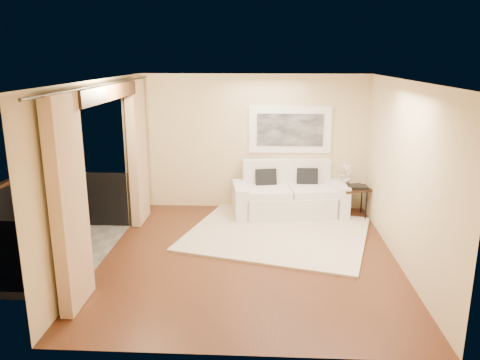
# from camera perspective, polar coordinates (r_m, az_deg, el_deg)

# --- Properties ---
(floor) EXTENTS (5.00, 5.00, 0.00)m
(floor) POSITION_cam_1_polar(r_m,az_deg,el_deg) (7.40, 1.18, -9.31)
(floor) COLOR #552C19
(floor) RESTS_ON ground
(room_shell) EXTENTS (5.00, 6.40, 5.00)m
(room_shell) POSITION_cam_1_polar(r_m,az_deg,el_deg) (7.15, -16.31, 10.21)
(room_shell) COLOR white
(room_shell) RESTS_ON ground
(balcony) EXTENTS (1.81, 2.60, 1.17)m
(balcony) POSITION_cam_1_polar(r_m,az_deg,el_deg) (8.12, -23.01, -6.94)
(balcony) COLOR #605B56
(balcony) RESTS_ON ground
(curtains) EXTENTS (0.16, 4.80, 2.64)m
(curtains) POSITION_cam_1_polar(r_m,az_deg,el_deg) (7.33, -15.49, 0.96)
(curtains) COLOR tan
(curtains) RESTS_ON ground
(artwork) EXTENTS (1.62, 0.07, 0.92)m
(artwork) POSITION_cam_1_polar(r_m,az_deg,el_deg) (9.33, 6.10, 6.11)
(artwork) COLOR white
(artwork) RESTS_ON room_shell
(rug) EXTENTS (3.57, 3.30, 0.04)m
(rug) POSITION_cam_1_polar(r_m,az_deg,el_deg) (8.28, 4.55, -6.49)
(rug) COLOR beige
(rug) RESTS_ON floor
(sofa) EXTENTS (2.27, 1.22, 1.04)m
(sofa) POSITION_cam_1_polar(r_m,az_deg,el_deg) (9.24, 5.93, -1.93)
(sofa) COLOR silver
(sofa) RESTS_ON floor
(side_table) EXTENTS (0.67, 0.67, 0.59)m
(side_table) POSITION_cam_1_polar(r_m,az_deg,el_deg) (9.25, 13.65, -1.19)
(side_table) COLOR black
(side_table) RESTS_ON floor
(tray) EXTENTS (0.39, 0.29, 0.05)m
(tray) POSITION_cam_1_polar(r_m,az_deg,el_deg) (9.18, 14.10, -0.82)
(tray) COLOR black
(tray) RESTS_ON side_table
(orchid) EXTENTS (0.29, 0.28, 0.46)m
(orchid) POSITION_cam_1_polar(r_m,az_deg,el_deg) (9.31, 12.85, 0.78)
(orchid) COLOR white
(orchid) RESTS_ON side_table
(bistro_table) EXTENTS (0.64, 0.64, 0.70)m
(bistro_table) POSITION_cam_1_polar(r_m,az_deg,el_deg) (8.39, -21.97, -2.93)
(bistro_table) COLOR black
(bistro_table) RESTS_ON balcony
(balcony_chair_far) EXTENTS (0.53, 0.53, 0.98)m
(balcony_chair_far) POSITION_cam_1_polar(r_m,az_deg,el_deg) (7.80, -21.03, -4.54)
(balcony_chair_far) COLOR black
(balcony_chair_far) RESTS_ON balcony
(balcony_chair_near) EXTENTS (0.52, 0.52, 1.00)m
(balcony_chair_near) POSITION_cam_1_polar(r_m,az_deg,el_deg) (7.61, -20.78, -4.88)
(balcony_chair_near) COLOR black
(balcony_chair_near) RESTS_ON balcony
(ice_bucket) EXTENTS (0.18, 0.18, 0.20)m
(ice_bucket) POSITION_cam_1_polar(r_m,az_deg,el_deg) (8.49, -22.52, -1.49)
(ice_bucket) COLOR silver
(ice_bucket) RESTS_ON bistro_table
(candle) EXTENTS (0.06, 0.06, 0.07)m
(candle) POSITION_cam_1_polar(r_m,az_deg,el_deg) (8.49, -21.10, -1.81)
(candle) COLOR red
(candle) RESTS_ON bistro_table
(vase) EXTENTS (0.04, 0.04, 0.18)m
(vase) POSITION_cam_1_polar(r_m,az_deg,el_deg) (8.19, -22.80, -2.16)
(vase) COLOR silver
(vase) RESTS_ON bistro_table
(glass_a) EXTENTS (0.06, 0.06, 0.12)m
(glass_a) POSITION_cam_1_polar(r_m,az_deg,el_deg) (8.24, -21.67, -2.18)
(glass_a) COLOR white
(glass_a) RESTS_ON bistro_table
(glass_b) EXTENTS (0.06, 0.06, 0.12)m
(glass_b) POSITION_cam_1_polar(r_m,az_deg,el_deg) (8.30, -21.04, -2.00)
(glass_b) COLOR silver
(glass_b) RESTS_ON bistro_table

